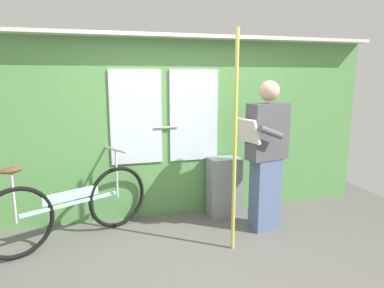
# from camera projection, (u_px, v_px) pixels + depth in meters

# --- Properties ---
(ground_plane) EXTENTS (5.88, 4.18, 0.04)m
(ground_plane) POSITION_uv_depth(u_px,v_px,m) (213.00, 264.00, 3.20)
(ground_plane) COLOR #56544F
(train_door_wall) EXTENTS (4.88, 0.28, 2.18)m
(train_door_wall) POSITION_uv_depth(u_px,v_px,m) (181.00, 124.00, 4.19)
(train_door_wall) COLOR #56934C
(train_door_wall) RESTS_ON ground_plane
(bicycle_near_door) EXTENTS (1.61, 0.87, 0.92)m
(bicycle_near_door) POSITION_uv_depth(u_px,v_px,m) (71.00, 207.00, 3.55)
(bicycle_near_door) COLOR black
(bicycle_near_door) RESTS_ON ground_plane
(passenger_reading_newspaper) EXTENTS (0.61, 0.54, 1.67)m
(passenger_reading_newspaper) POSITION_uv_depth(u_px,v_px,m) (266.00, 153.00, 3.76)
(passenger_reading_newspaper) COLOR slate
(passenger_reading_newspaper) RESTS_ON ground_plane
(trash_bin_by_wall) EXTENTS (0.39, 0.28, 0.73)m
(trash_bin_by_wall) POSITION_uv_depth(u_px,v_px,m) (224.00, 186.00, 4.27)
(trash_bin_by_wall) COLOR gray
(trash_bin_by_wall) RESTS_ON ground_plane
(handrail_pole) EXTENTS (0.04, 0.04, 2.14)m
(handrail_pole) POSITION_uv_depth(u_px,v_px,m) (235.00, 144.00, 3.27)
(handrail_pole) COLOR #C6C14C
(handrail_pole) RESTS_ON ground_plane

